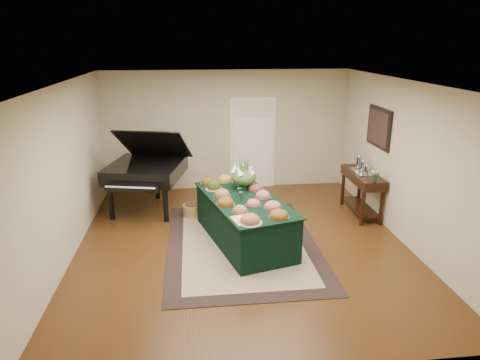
{
  "coord_description": "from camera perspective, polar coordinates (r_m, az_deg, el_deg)",
  "views": [
    {
      "loc": [
        -0.79,
        -6.55,
        3.32
      ],
      "look_at": [
        0.0,
        0.3,
        1.05
      ],
      "focal_mm": 32.0,
      "sensor_mm": 36.0,
      "label": 1
    }
  ],
  "objects": [
    {
      "name": "area_rug",
      "position": [
        7.37,
        0.28,
        -8.47
      ],
      "size": [
        2.51,
        3.52,
        0.01
      ],
      "color": "black",
      "rests_on": "ground"
    },
    {
      "name": "wicker_basket",
      "position": [
        8.5,
        -6.36,
        -4.04
      ],
      "size": [
        0.37,
        0.37,
        0.23
      ],
      "primitive_type": "cylinder",
      "color": "olive",
      "rests_on": "ground"
    },
    {
      "name": "mahogany_sideboard",
      "position": [
        8.68,
        16.0,
        -0.29
      ],
      "size": [
        0.45,
        1.28,
        0.86
      ],
      "color": "black",
      "rests_on": "ground"
    },
    {
      "name": "green_goblets",
      "position": [
        7.09,
        0.03,
        -2.0
      ],
      "size": [
        0.08,
        0.28,
        0.18
      ],
      "color": "#14341F",
      "rests_on": "buffet_table"
    },
    {
      "name": "tea_service",
      "position": [
        8.66,
        16.0,
        1.83
      ],
      "size": [
        0.34,
        0.58,
        0.3
      ],
      "color": "silver",
      "rests_on": "mahogany_sideboard"
    },
    {
      "name": "pink_bouquet",
      "position": [
        8.13,
        17.56,
        0.82
      ],
      "size": [
        0.17,
        0.17,
        0.22
      ],
      "color": "#14341F",
      "rests_on": "mahogany_sideboard"
    },
    {
      "name": "floral_centerpiece",
      "position": [
        7.58,
        0.49,
        0.79
      ],
      "size": [
        0.46,
        0.46,
        0.46
      ],
      "color": "#14341F",
      "rests_on": "buffet_table"
    },
    {
      "name": "food_platters",
      "position": [
        7.23,
        0.22,
        -1.94
      ],
      "size": [
        1.31,
        2.44,
        0.14
      ],
      "color": "silver",
      "rests_on": "buffet_table"
    },
    {
      "name": "wall_painting",
      "position": [
        8.51,
        18.02,
        6.69
      ],
      "size": [
        0.05,
        0.95,
        0.75
      ],
      "color": "black",
      "rests_on": "ground"
    },
    {
      "name": "ground",
      "position": [
        7.39,
        0.27,
        -8.49
      ],
      "size": [
        6.0,
        6.0,
        0.0
      ],
      "primitive_type": "plane",
      "color": "black",
      "rests_on": "ground"
    },
    {
      "name": "cutting_board",
      "position": [
        6.34,
        0.68,
        -5.07
      ],
      "size": [
        0.44,
        0.44,
        0.1
      ],
      "color": "tan",
      "rests_on": "buffet_table"
    },
    {
      "name": "grand_piano",
      "position": [
        8.74,
        -12.37,
        1.38
      ],
      "size": [
        1.77,
        1.9,
        1.71
      ],
      "color": "black",
      "rests_on": "ground"
    },
    {
      "name": "buffet_table",
      "position": [
        7.32,
        0.54,
        -5.33
      ],
      "size": [
        1.64,
        2.48,
        0.78
      ],
      "color": "black",
      "rests_on": "ground"
    },
    {
      "name": "kitchen_doorway",
      "position": [
        9.89,
        1.7,
        4.78
      ],
      "size": [
        1.05,
        0.07,
        2.1
      ],
      "color": "white",
      "rests_on": "ground"
    }
  ]
}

